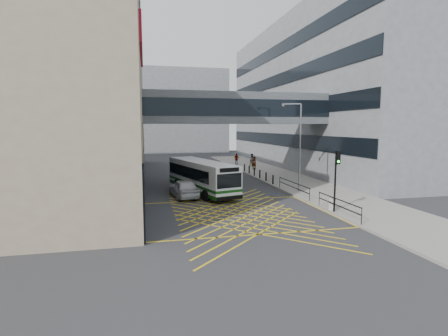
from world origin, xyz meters
TOP-DOWN VIEW (x-y plane):
  - ground at (0.00, 0.00)m, footprint 120.00×120.00m
  - building_whsmith at (-17.98, 16.00)m, footprint 24.17×42.00m
  - building_right at (23.98, 24.00)m, footprint 24.09×44.00m
  - building_far at (-2.00, 60.00)m, footprint 28.00×16.00m
  - skybridge at (3.00, 12.00)m, footprint 20.00×4.10m
  - pavement at (9.00, 15.00)m, footprint 6.00×54.00m
  - box_junction at (0.00, 0.00)m, footprint 12.00×9.00m
  - bus at (-1.18, 7.89)m, footprint 4.91×10.23m
  - car_white at (-2.86, 6.31)m, footprint 2.68×5.05m
  - car_dark at (-0.05, 13.72)m, footprint 3.49×5.34m
  - car_silver at (1.48, 17.78)m, footprint 2.33×4.30m
  - traffic_light at (6.25, -1.47)m, footprint 0.28×0.46m
  - street_lamp at (7.01, 6.12)m, footprint 1.65×0.86m
  - litter_bin at (6.41, -0.81)m, footprint 0.49×0.49m
  - kerb_railings at (6.15, 1.78)m, footprint 0.05×12.54m
  - bollards at (6.25, 15.00)m, footprint 0.14×10.14m
  - pedestrian_a at (7.91, 21.35)m, footprint 0.74×0.58m
  - pedestrian_b at (8.81, 24.98)m, footprint 0.98×0.75m
  - pedestrian_c at (7.28, 27.82)m, footprint 1.04×0.99m

SIDE VIEW (x-z plane):
  - ground at x=0.00m, z-range 0.00..0.00m
  - box_junction at x=0.00m, z-range 0.00..0.01m
  - pavement at x=9.00m, z-range 0.00..0.16m
  - litter_bin at x=6.41m, z-range 0.16..1.02m
  - bollards at x=6.25m, z-range 0.16..1.06m
  - car_silver at x=1.48m, z-range 0.00..1.27m
  - car_white at x=-2.86m, z-range 0.00..1.53m
  - car_dark at x=-0.05m, z-range 0.00..1.56m
  - kerb_railings at x=6.15m, z-range 0.38..1.38m
  - pedestrian_c at x=7.28m, z-range 0.16..1.80m
  - pedestrian_a at x=7.91m, z-range 0.16..1.87m
  - pedestrian_b at x=8.81m, z-range 0.16..1.94m
  - bus at x=-1.18m, z-range 0.10..2.90m
  - traffic_light at x=6.25m, z-range 0.77..4.80m
  - street_lamp at x=7.01m, z-range 0.69..8.23m
  - skybridge at x=3.00m, z-range 6.00..9.00m
  - building_whsmith at x=-17.98m, z-range 0.00..16.00m
  - building_far at x=-2.00m, z-range 0.00..18.00m
  - building_right at x=23.98m, z-range 0.00..20.00m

